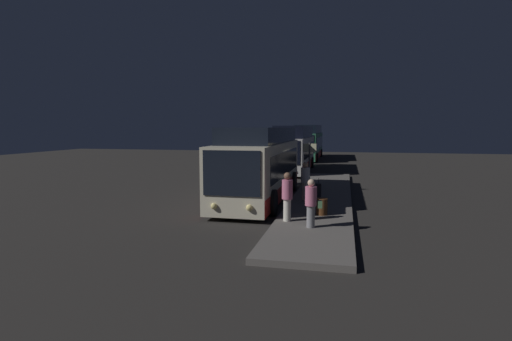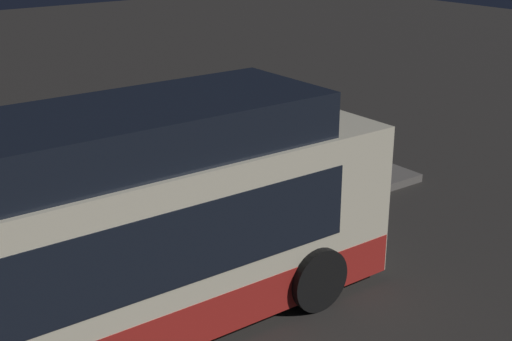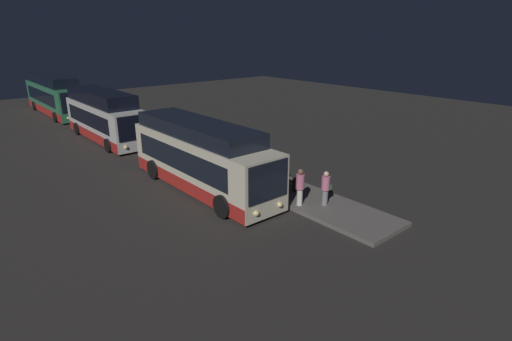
# 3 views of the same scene
# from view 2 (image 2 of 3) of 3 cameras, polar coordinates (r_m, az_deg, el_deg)

# --- Properties ---
(bus_lead) EXTENTS (10.38, 2.81, 3.60)m
(bus_lead) POSITION_cam_2_polar(r_m,az_deg,el_deg) (10.66, -14.21, -6.13)
(bus_lead) COLOR beige
(bus_lead) RESTS_ON ground
(passenger_boarding) EXTENTS (0.46, 0.62, 1.67)m
(passenger_boarding) POSITION_cam_2_polar(r_m,az_deg,el_deg) (16.05, 1.05, 1.32)
(passenger_boarding) COLOR gray
(passenger_boarding) RESTS_ON platform
(passenger_waiting) EXTENTS (0.42, 0.42, 1.79)m
(passenger_waiting) POSITION_cam_2_polar(r_m,az_deg,el_deg) (14.88, 0.97, 0.15)
(passenger_waiting) COLOR silver
(passenger_waiting) RESTS_ON platform
(passenger_with_bags) EXTENTS (0.50, 0.50, 1.80)m
(passenger_with_bags) POSITION_cam_2_polar(r_m,az_deg,el_deg) (13.04, -15.36, -3.60)
(passenger_with_bags) COLOR silver
(passenger_with_bags) RESTS_ON platform
(suitcase) EXTENTS (0.36, 0.27, 0.97)m
(suitcase) POSITION_cam_2_polar(r_m,az_deg,el_deg) (13.63, -18.33, -5.64)
(suitcase) COLOR black
(suitcase) RESTS_ON platform
(trash_bin) EXTENTS (0.44, 0.44, 0.65)m
(trash_bin) POSITION_cam_2_polar(r_m,az_deg,el_deg) (15.33, -5.70, -1.93)
(trash_bin) COLOR #593319
(trash_bin) RESTS_ON platform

